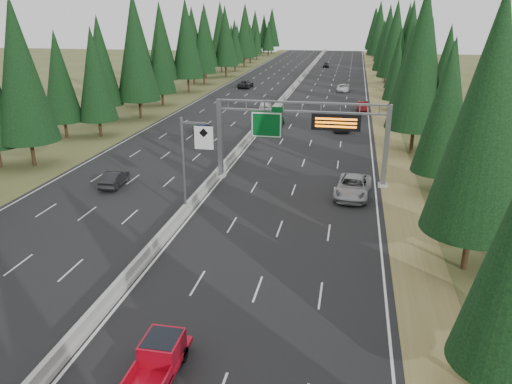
% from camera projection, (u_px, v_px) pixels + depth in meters
% --- Properties ---
extents(road, '(32.00, 260.00, 0.08)m').
position_uv_depth(road, '(281.00, 102.00, 91.77)').
color(road, black).
rests_on(road, ground).
extents(shoulder_right, '(3.60, 260.00, 0.06)m').
position_uv_depth(shoulder_right, '(380.00, 105.00, 88.60)').
color(shoulder_right, olive).
rests_on(shoulder_right, ground).
extents(shoulder_left, '(3.60, 260.00, 0.06)m').
position_uv_depth(shoulder_left, '(189.00, 99.00, 94.94)').
color(shoulder_left, '#445125').
rests_on(shoulder_left, ground).
extents(median_barrier, '(0.70, 260.00, 0.85)m').
position_uv_depth(median_barrier, '(281.00, 100.00, 91.64)').
color(median_barrier, gray).
rests_on(median_barrier, road).
extents(sign_gantry, '(16.75, 0.98, 7.80)m').
position_uv_depth(sign_gantry, '(308.00, 130.00, 46.75)').
color(sign_gantry, slate).
rests_on(sign_gantry, road).
extents(hov_sign_pole, '(2.80, 0.50, 8.00)m').
position_uv_depth(hov_sign_pole, '(190.00, 160.00, 39.27)').
color(hov_sign_pole, slate).
rests_on(hov_sign_pole, road).
extents(tree_row_right, '(11.83, 241.01, 18.97)m').
position_uv_depth(tree_row_right, '(412.00, 55.00, 79.91)').
color(tree_row_right, black).
rests_on(tree_row_right, ground).
extents(tree_row_left, '(12.21, 244.78, 18.80)m').
position_uv_depth(tree_row_left, '(165.00, 47.00, 92.75)').
color(tree_row_left, black).
rests_on(tree_row_left, ground).
extents(silver_minivan, '(3.51, 6.60, 1.77)m').
position_uv_depth(silver_minivan, '(353.00, 187.00, 44.62)').
color(silver_minivan, '#9D9CA0').
rests_on(silver_minivan, road).
extents(red_pickup, '(1.79, 5.02, 1.64)m').
position_uv_depth(red_pickup, '(159.00, 357.00, 22.64)').
color(red_pickup, black).
rests_on(red_pickup, road).
extents(car_ahead_green, '(1.63, 3.88, 1.31)m').
position_uv_depth(car_ahead_green, '(278.00, 121.00, 72.50)').
color(car_ahead_green, '#114C22').
rests_on(car_ahead_green, road).
extents(car_ahead_dkred, '(1.73, 4.86, 1.60)m').
position_uv_depth(car_ahead_dkred, '(362.00, 107.00, 82.52)').
color(car_ahead_dkred, '#4D0B0B').
rests_on(car_ahead_dkred, road).
extents(car_ahead_dkgrey, '(2.42, 5.73, 1.65)m').
position_uv_depth(car_ahead_dkgrey, '(342.00, 124.00, 69.78)').
color(car_ahead_dkgrey, black).
rests_on(car_ahead_dkgrey, road).
extents(car_ahead_white, '(2.40, 5.17, 1.43)m').
position_uv_depth(car_ahead_white, '(343.00, 88.00, 103.28)').
color(car_ahead_white, silver).
rests_on(car_ahead_white, road).
extents(car_ahead_far, '(1.89, 4.38, 1.47)m').
position_uv_depth(car_ahead_far, '(326.00, 65.00, 148.15)').
color(car_ahead_far, black).
rests_on(car_ahead_far, road).
extents(car_onc_near, '(1.95, 4.55, 1.46)m').
position_uv_depth(car_onc_near, '(114.00, 179.00, 47.26)').
color(car_onc_near, black).
rests_on(car_onc_near, road).
extents(car_onc_blue, '(2.13, 4.66, 1.32)m').
position_uv_depth(car_onc_blue, '(202.00, 128.00, 68.03)').
color(car_onc_blue, navy).
rests_on(car_onc_blue, road).
extents(car_onc_white, '(2.19, 4.79, 1.59)m').
position_uv_depth(car_onc_white, '(265.00, 105.00, 83.82)').
color(car_onc_white, white).
rests_on(car_onc_white, road).
extents(car_onc_far, '(2.68, 5.80, 1.61)m').
position_uv_depth(car_onc_far, '(246.00, 84.00, 108.43)').
color(car_onc_far, black).
rests_on(car_onc_far, road).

